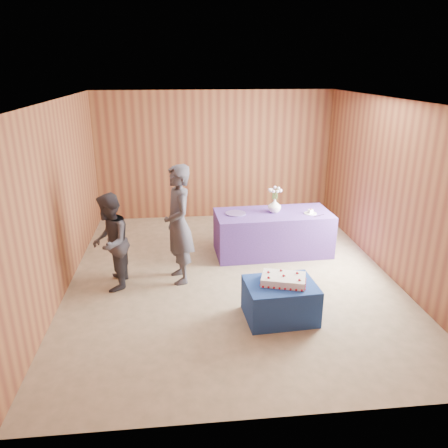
{
  "coord_description": "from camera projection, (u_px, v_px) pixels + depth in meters",
  "views": [
    {
      "loc": [
        -0.77,
        -6.2,
        3.14
      ],
      "look_at": [
        -0.11,
        0.1,
        0.85
      ],
      "focal_mm": 35.0,
      "sensor_mm": 36.0,
      "label": 1
    }
  ],
  "objects": [
    {
      "name": "knife",
      "position": [
        319.0,
        216.0,
        7.41
      ],
      "size": [
        0.24,
        0.14,
        0.0
      ],
      "primitive_type": "cube",
      "rotation": [
        0.0,
        0.0,
        0.47
      ],
      "color": "#AEAEB2",
      "rests_on": "serving_table"
    },
    {
      "name": "guest_left",
      "position": [
        179.0,
        225.0,
        6.53
      ],
      "size": [
        0.57,
        0.74,
        1.82
      ],
      "primitive_type": "imported",
      "rotation": [
        0.0,
        0.0,
        -1.35
      ],
      "color": "#383741",
      "rests_on": "ground"
    },
    {
      "name": "cake_slice",
      "position": [
        311.0,
        211.0,
        7.51
      ],
      "size": [
        0.09,
        0.09,
        0.09
      ],
      "rotation": [
        0.0,
        0.0,
        0.37
      ],
      "color": "white",
      "rests_on": "plate"
    },
    {
      "name": "serving_table",
      "position": [
        273.0,
        233.0,
        7.7
      ],
      "size": [
        2.04,
        0.99,
        0.75
      ],
      "primitive_type": "cube",
      "rotation": [
        0.0,
        0.0,
        0.04
      ],
      "color": "#5C3797",
      "rests_on": "ground"
    },
    {
      "name": "ground",
      "position": [
        231.0,
        276.0,
        6.95
      ],
      "size": [
        6.0,
        6.0,
        0.0
      ],
      "primitive_type": "plane",
      "color": "tan",
      "rests_on": "ground"
    },
    {
      "name": "flower_spray",
      "position": [
        275.0,
        190.0,
        7.47
      ],
      "size": [
        0.24,
        0.24,
        0.19
      ],
      "color": "#285F26",
      "rests_on": "vase"
    },
    {
      "name": "plate",
      "position": [
        310.0,
        213.0,
        7.52
      ],
      "size": [
        0.29,
        0.29,
        0.01
      ],
      "primitive_type": "cylinder",
      "rotation": [
        0.0,
        0.0,
        0.43
      ],
      "color": "white",
      "rests_on": "serving_table"
    },
    {
      "name": "cake_table",
      "position": [
        280.0,
        301.0,
        5.72
      ],
      "size": [
        0.94,
        0.76,
        0.5
      ],
      "primitive_type": "cube",
      "rotation": [
        0.0,
        0.0,
        0.07
      ],
      "color": "navy",
      "rests_on": "ground"
    },
    {
      "name": "vase",
      "position": [
        275.0,
        206.0,
        7.57
      ],
      "size": [
        0.26,
        0.26,
        0.24
      ],
      "primitive_type": "imported",
      "rotation": [
        0.0,
        0.0,
        -0.14
      ],
      "color": "white",
      "rests_on": "serving_table"
    },
    {
      "name": "room_shell",
      "position": [
        232.0,
        164.0,
        6.33
      ],
      "size": [
        5.04,
        6.04,
        2.72
      ],
      "color": "brown",
      "rests_on": "ground"
    },
    {
      "name": "guest_right",
      "position": [
        110.0,
        242.0,
        6.36
      ],
      "size": [
        0.56,
        0.72,
        1.46
      ],
      "primitive_type": "imported",
      "rotation": [
        0.0,
        0.0,
        -1.59
      ],
      "color": "#363641",
      "rests_on": "ground"
    },
    {
      "name": "platter",
      "position": [
        236.0,
        213.0,
        7.5
      ],
      "size": [
        0.43,
        0.43,
        0.02
      ],
      "primitive_type": "cylinder",
      "rotation": [
        0.0,
        0.0,
        0.28
      ],
      "color": "#5A458B",
      "rests_on": "serving_table"
    },
    {
      "name": "sheet_cake",
      "position": [
        283.0,
        279.0,
        5.64
      ],
      "size": [
        0.67,
        0.55,
        0.13
      ],
      "rotation": [
        0.0,
        0.0,
        -0.3
      ],
      "color": "white",
      "rests_on": "cake_table"
    }
  ]
}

